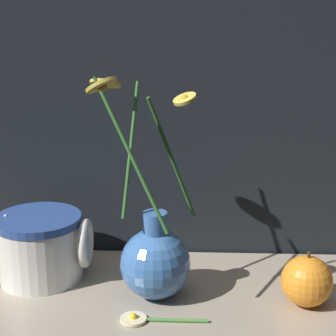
{
  "coord_description": "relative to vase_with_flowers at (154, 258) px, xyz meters",
  "views": [
    {
      "loc": [
        0.02,
        -0.75,
        0.42
      ],
      "look_at": [
        -0.01,
        0.0,
        0.2
      ],
      "focal_mm": 60.0,
      "sensor_mm": 36.0,
      "label": 1
    }
  ],
  "objects": [
    {
      "name": "ground_plane",
      "position": [
        0.03,
        0.02,
        -0.07
      ],
      "size": [
        6.0,
        6.0,
        0.0
      ],
      "primitive_type": "plane",
      "color": "black"
    },
    {
      "name": "vase_with_flowers",
      "position": [
        0.0,
        0.0,
        0.0
      ],
      "size": [
        0.15,
        0.17,
        0.33
      ],
      "color": "#3F72B7",
      "rests_on": "shelf"
    },
    {
      "name": "orange_fruit",
      "position": [
        0.21,
        -0.01,
        -0.02
      ],
      "size": [
        0.07,
        0.07,
        0.08
      ],
      "color": "orange",
      "rests_on": "shelf"
    },
    {
      "name": "ceramic_pitcher",
      "position": [
        -0.18,
        0.05,
        -0.0
      ],
      "size": [
        0.16,
        0.13,
        0.11
      ],
      "color": "white",
      "rests_on": "shelf"
    },
    {
      "name": "shelf",
      "position": [
        0.03,
        0.02,
        -0.07
      ],
      "size": [
        0.86,
        0.27,
        0.01
      ],
      "color": "tan",
      "rests_on": "ground_plane"
    },
    {
      "name": "loose_daisy",
      "position": [
        -0.01,
        -0.07,
        -0.06
      ],
      "size": [
        0.12,
        0.04,
        0.01
      ],
      "color": "#4C8E3D",
      "rests_on": "shelf"
    }
  ]
}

